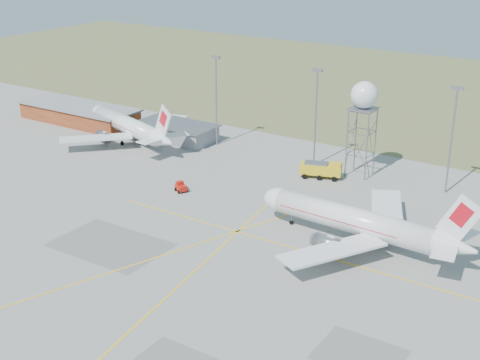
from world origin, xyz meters
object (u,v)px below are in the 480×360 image
Objects in this scene: airliner_main at (356,222)px; baggage_tug at (181,188)px; airliner_far at (129,126)px; fire_truck at (322,170)px; radar_tower at (362,124)px.

baggage_tug is (-36.85, 2.15, -3.12)m from airliner_main.
airliner_far is (-65.98, 20.15, -0.16)m from airliner_main.
airliner_far is 3.95× the size of fire_truck.
baggage_tug is (-19.17, -21.13, -0.88)m from fire_truck.
fire_truck is at bearing -157.71° from airliner_far.
baggage_tug is (29.13, -18.00, -2.97)m from airliner_far.
airliner_far is at bearing 176.97° from baggage_tug.
radar_tower reaches higher than baggage_tug.
airliner_far is at bearing -13.71° from airliner_main.
radar_tower is at bearing -64.13° from airliner_main.
radar_tower reaches higher than airliner_main.
baggage_tug is (-24.80, -26.79, -10.12)m from radar_tower.
radar_tower reaches higher than airliner_far.
airliner_far is 55.11m from radar_tower.
airliner_far is 1.79× the size of radar_tower.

